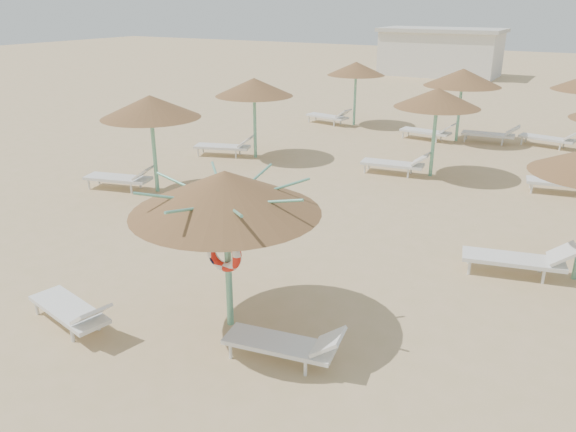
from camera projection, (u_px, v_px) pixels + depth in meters
The scene contains 6 objects.
ground at pixel (212, 324), 9.35m from camera, with size 120.00×120.00×0.00m, color tan.
main_palapa at pixel (225, 193), 8.54m from camera, with size 2.97×2.97×2.66m.
lounger_main_a at pixel (72, 310), 9.15m from camera, with size 1.92×0.94×0.67m.
lounger_main_b at pixel (287, 344), 8.27m from camera, with size 1.86×0.82×0.65m.
palapa_field at pixel (485, 103), 16.15m from camera, with size 20.09×14.08×2.71m.
service_hut at pixel (440, 52), 39.91m from camera, with size 8.40×4.40×3.25m.
Camera 1 is at (5.11, -6.39, 5.04)m, focal length 35.00 mm.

